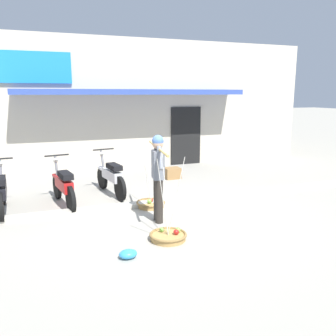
% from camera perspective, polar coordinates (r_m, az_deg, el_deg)
% --- Properties ---
extents(ground_plane, '(90.00, 90.00, 0.00)m').
position_cam_1_polar(ground_plane, '(7.36, -0.31, -7.55)').
color(ground_plane, '#9E998C').
extents(sidewalk_curb, '(20.00, 0.24, 0.10)m').
position_cam_1_polar(sidewalk_curb, '(7.97, -2.05, -5.63)').
color(sidewalk_curb, '#BAB4A5').
rests_on(sidewalk_curb, ground).
extents(fruit_vendor, '(0.32, 1.84, 1.70)m').
position_cam_1_polar(fruit_vendor, '(6.74, -1.62, -0.72)').
color(fruit_vendor, '#2D2823').
rests_on(fruit_vendor, ground).
extents(fruit_basket_left_side, '(0.64, 0.64, 1.45)m').
position_cam_1_polar(fruit_basket_left_side, '(6.15, 0.05, -10.84)').
color(fruit_basket_left_side, '#B2894C').
rests_on(fruit_basket_left_side, ground).
extents(fruit_basket_right_side, '(0.64, 0.64, 1.45)m').
position_cam_1_polar(fruit_basket_right_side, '(7.86, -2.80, -5.72)').
color(fruit_basket_right_side, '#B2894C').
rests_on(fruit_basket_right_side, ground).
extents(motorcycle_nearest_shop, '(0.54, 1.82, 1.09)m').
position_cam_1_polar(motorcycle_nearest_shop, '(8.13, -25.28, -3.50)').
color(motorcycle_nearest_shop, black).
rests_on(motorcycle_nearest_shop, ground).
extents(motorcycle_second_in_row, '(0.54, 1.81, 1.09)m').
position_cam_1_polar(motorcycle_second_in_row, '(8.13, -16.51, -2.82)').
color(motorcycle_second_in_row, black).
rests_on(motorcycle_second_in_row, ground).
extents(motorcycle_third_in_row, '(0.54, 1.81, 1.09)m').
position_cam_1_polar(motorcycle_third_in_row, '(8.77, -9.18, -1.41)').
color(motorcycle_third_in_row, black).
rests_on(motorcycle_third_in_row, ground).
extents(storefront_building, '(13.00, 6.00, 4.20)m').
position_cam_1_polar(storefront_building, '(14.16, -8.60, 10.36)').
color(storefront_building, beige).
rests_on(storefront_building, ground).
extents(plastic_litter_bag, '(0.28, 0.22, 0.14)m').
position_cam_1_polar(plastic_litter_bag, '(5.54, -6.46, -13.62)').
color(plastic_litter_bag, '#3393D1').
rests_on(plastic_litter_bag, ground).
extents(wooden_crate, '(0.44, 0.36, 0.32)m').
position_cam_1_polar(wooden_crate, '(10.40, 0.70, -0.82)').
color(wooden_crate, olive).
rests_on(wooden_crate, ground).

